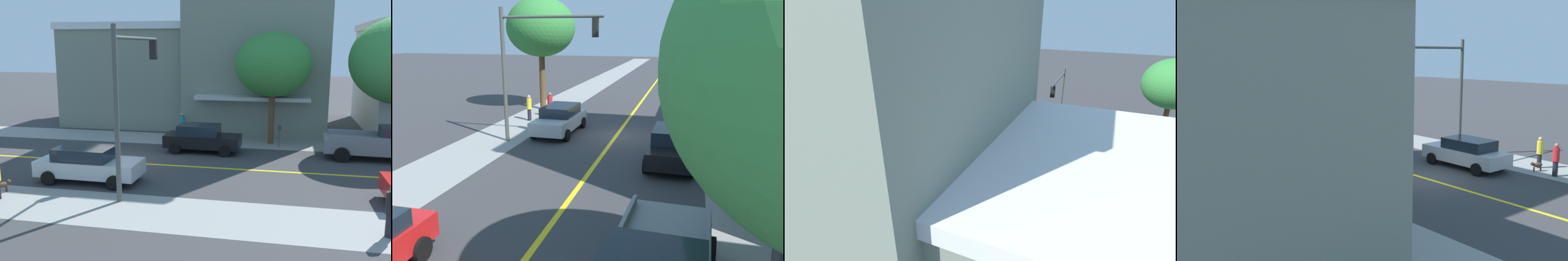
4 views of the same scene
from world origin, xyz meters
TOP-DOWN VIEW (x-y plane):
  - ground_plane at (0.00, 0.00)m, footprint 140.00×140.00m
  - sidewalk_left at (-6.23, 0.00)m, footprint 3.37×126.00m
  - sidewalk_right at (6.23, 0.00)m, footprint 3.37×126.00m
  - road_centerline_stripe at (0.00, 0.00)m, footprint 0.20×126.00m
  - pale_office_building at (-13.03, -2.77)m, footprint 9.51×10.37m
  - tan_rowhouse at (-13.02, 6.59)m, footprint 12.19×9.94m
  - street_tree_left_far at (-6.16, 7.91)m, footprint 4.59×4.59m
  - fire_hydrant at (-5.31, 2.41)m, footprint 0.44×0.24m
  - parking_meter at (-5.14, 8.44)m, footprint 0.12×0.18m
  - traffic_light_mast at (3.85, 2.48)m, footprint 5.27×0.32m
  - black_sedan_left_curb at (-3.18, 4.09)m, footprint 2.10×4.33m
  - silver_sedan_right_curb at (3.25, 0.17)m, footprint 2.15×4.67m
  - grey_pickup_truck at (-3.37, 13.94)m, footprint 2.57×5.88m
  - pedestrian_teal_shirt at (-7.10, 2.00)m, footprint 0.33×0.33m
  - small_dog at (5.43, -2.65)m, footprint 0.65×0.47m

SIDE VIEW (x-z plane):
  - ground_plane at x=0.00m, z-range 0.00..0.00m
  - road_centerline_stripe at x=0.00m, z-range 0.00..0.00m
  - sidewalk_left at x=-6.23m, z-range 0.00..0.01m
  - sidewalk_right at x=6.23m, z-range 0.00..0.01m
  - small_dog at x=5.43m, z-range 0.08..0.58m
  - fire_hydrant at x=-5.31m, z-range -0.01..0.73m
  - silver_sedan_right_curb at x=3.25m, z-range 0.03..1.60m
  - black_sedan_left_curb at x=-3.18m, z-range 0.03..1.61m
  - pedestrian_teal_shirt at x=-7.10m, z-range 0.05..1.68m
  - parking_meter at x=-5.14m, z-range 0.21..1.54m
  - grey_pickup_truck at x=-3.37m, z-range 0.00..1.80m
  - pale_office_building at x=-13.03m, z-range 0.01..7.68m
  - traffic_light_mast at x=3.85m, z-range 1.13..7.93m
  - street_tree_left_far at x=-6.16m, z-range 1.46..8.30m
  - tan_rowhouse at x=-13.02m, z-range 0.01..14.85m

